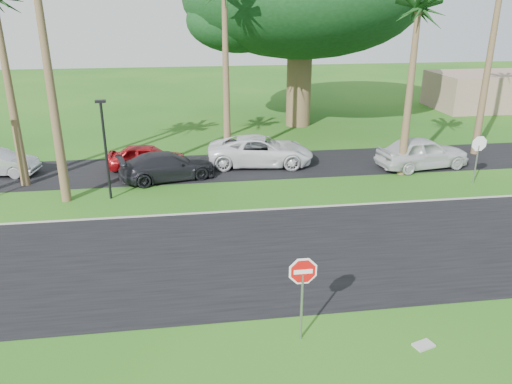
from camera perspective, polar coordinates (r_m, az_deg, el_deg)
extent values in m
plane|color=#1A5214|center=(16.68, 1.06, -10.33)|extent=(120.00, 120.00, 0.00)
cube|color=black|center=(18.40, 0.07, -7.11)|extent=(120.00, 8.00, 0.02)
cube|color=black|center=(28.05, -2.98, 2.91)|extent=(120.00, 5.00, 0.02)
cube|color=gray|center=(22.02, -1.43, -2.16)|extent=(120.00, 0.12, 0.06)
cylinder|color=gray|center=(13.75, 5.23, -12.98)|extent=(0.07, 0.07, 2.00)
cylinder|color=white|center=(13.17, 5.39, -9.00)|extent=(1.05, 0.02, 1.05)
cylinder|color=red|center=(13.17, 5.39, -9.00)|extent=(0.90, 0.02, 0.90)
cube|color=white|center=(13.17, 5.39, -9.00)|extent=(0.50, 0.02, 0.12)
cylinder|color=gray|center=(27.40, 23.83, 2.86)|extent=(0.07, 0.07, 2.00)
cylinder|color=white|center=(27.12, 24.16, 5.06)|extent=(1.05, 0.02, 1.05)
cylinder|color=red|center=(27.12, 24.16, 5.06)|extent=(0.90, 0.02, 0.90)
cube|color=white|center=(27.12, 24.16, 5.06)|extent=(0.50, 0.02, 0.12)
cone|color=brown|center=(26.71, -26.25, 9.84)|extent=(0.44, 0.44, 9.00)
cone|color=brown|center=(23.47, -22.60, 12.24)|extent=(0.44, 0.44, 11.50)
cone|color=brown|center=(28.45, -3.45, 12.96)|extent=(0.44, 0.44, 9.50)
cone|color=brown|center=(26.97, 17.12, 10.59)|extent=(0.44, 0.44, 8.50)
cone|color=brown|center=(32.25, 25.22, 14.27)|extent=(0.44, 0.44, 12.00)
cylinder|color=brown|center=(37.46, 4.92, 12.12)|extent=(1.80, 1.80, 6.00)
cylinder|color=black|center=(23.76, -16.77, 4.36)|extent=(0.12, 0.12, 4.50)
cube|color=black|center=(23.24, -17.37, 9.87)|extent=(0.45, 0.25, 0.12)
cube|color=gray|center=(48.48, 25.33, 10.43)|extent=(10.00, 6.00, 3.00)
imported|color=#9A0C11|center=(27.88, -12.34, 3.85)|extent=(4.28, 1.91, 1.43)
imported|color=black|center=(26.17, -10.09, 2.90)|extent=(5.27, 3.18, 1.43)
imported|color=silver|center=(28.12, 0.54, 4.70)|extent=(6.15, 3.39, 1.63)
imported|color=silver|center=(29.08, 18.47, 4.27)|extent=(5.36, 2.80, 1.74)
cube|color=#979890|center=(14.70, 18.61, -16.26)|extent=(0.63, 0.50, 0.06)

